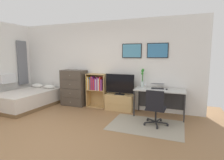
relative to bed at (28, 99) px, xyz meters
name	(u,v)px	position (x,y,z in m)	size (l,w,h in m)	color
ground_plane	(54,136)	(2.16, -1.41, -0.26)	(7.20, 7.20, 0.00)	#936B44
wall_back_with_posters	(103,64)	(2.18, 1.02, 1.09)	(6.12, 0.09, 2.70)	white
area_rug	(146,125)	(3.82, -0.17, -0.26)	(1.70, 1.20, 0.01)	#9E937F
bed	(28,99)	(0.00, 0.00, 0.00)	(1.32, 1.95, 0.64)	brown
dresser	(74,88)	(1.25, 0.74, 0.32)	(0.81, 0.46, 1.17)	#4C4238
bookshelf	(96,87)	(2.03, 0.80, 0.39)	(0.62, 0.30, 1.07)	tan
tv_stand	(120,102)	(2.85, 0.76, -0.02)	(0.85, 0.41, 0.48)	tan
television	(120,84)	(2.85, 0.73, 0.53)	(0.88, 0.16, 0.61)	black
desk	(160,93)	(4.02, 0.73, 0.35)	(1.33, 0.62, 0.74)	silver
office_chair	(155,107)	(4.02, -0.12, 0.19)	(0.56, 0.58, 0.86)	#232326
laptop	(158,86)	(3.95, 0.75, 0.54)	(0.40, 0.43, 0.16)	#B7B7BC
computer_mouse	(167,89)	(4.20, 0.64, 0.49)	(0.06, 0.10, 0.03)	#262628
bamboo_vase	(143,78)	(3.50, 0.85, 0.75)	(0.09, 0.10, 0.53)	silver
wine_glass	(145,84)	(3.64, 0.58, 0.61)	(0.07, 0.07, 0.18)	silver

